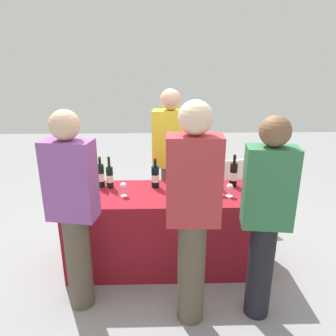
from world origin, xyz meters
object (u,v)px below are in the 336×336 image
menu_board (235,191)px  wine_glass_0 (93,188)px  wine_bottle_0 (101,175)px  wine_bottle_4 (192,175)px  wine_glass_1 (123,186)px  wine_bottle_3 (181,179)px  wine_glass_3 (197,187)px  wine_bottle_1 (110,177)px  guest_0 (73,207)px  server_pouring (170,158)px  guest_2 (266,214)px  guest_1 (193,210)px  wine_glass_5 (230,188)px  wine_glass_2 (171,186)px  wine_glass_4 (221,186)px  wine_bottle_2 (155,177)px  wine_bottle_6 (234,174)px

menu_board → wine_glass_0: bearing=-159.4°
wine_bottle_0 → wine_bottle_4: wine_bottle_4 is taller
wine_glass_1 → menu_board: bearing=36.3°
wine_bottle_3 → wine_glass_3: bearing=-57.4°
wine_bottle_1 → guest_0: 0.74m
wine_bottle_1 → wine_bottle_4: wine_bottle_4 is taller
wine_bottle_3 → wine_bottle_4: (0.12, 0.08, 0.01)m
guest_0 → menu_board: guest_0 is taller
wine_bottle_0 → server_pouring: (0.71, 0.45, 0.03)m
wine_glass_0 → guest_2: guest_2 is taller
guest_1 → guest_2: (0.55, 0.03, -0.06)m
wine_glass_3 → guest_2: bearing=-51.3°
wine_glass_0 → wine_glass_1: (0.27, 0.04, 0.00)m
wine_glass_0 → wine_glass_5: size_ratio=1.10×
wine_bottle_0 → wine_glass_2: wine_bottle_0 is taller
wine_glass_5 → guest_0: (-1.31, -0.47, 0.05)m
wine_glass_4 → guest_1: 0.76m
guest_1 → wine_glass_5: bearing=59.9°
wine_bottle_2 → guest_0: 0.95m
wine_glass_4 → server_pouring: (-0.44, 0.68, 0.06)m
wine_bottle_2 → server_pouring: (0.17, 0.47, 0.04)m
wine_bottle_3 → guest_0: 1.08m
wine_glass_1 → menu_board: wine_glass_1 is taller
wine_bottle_6 → guest_2: (0.05, -0.87, 0.00)m
wine_bottle_6 → wine_glass_5: size_ratio=2.59×
wine_glass_5 → wine_glass_1: bearing=177.9°
wine_glass_1 → server_pouring: bearing=56.2°
wine_glass_0 → server_pouring: size_ratio=0.08×
wine_bottle_0 → wine_bottle_6: wine_bottle_6 is taller
wine_glass_0 → wine_glass_4: bearing=1.9°
wine_glass_0 → wine_glass_2: 0.71m
guest_2 → wine_bottle_6: bearing=101.2°
wine_glass_4 → guest_0: guest_0 is taller
wine_bottle_4 → wine_glass_2: bearing=-134.2°
wine_bottle_2 → wine_bottle_3: wine_bottle_3 is taller
wine_bottle_0 → guest_1: guest_1 is taller
wine_bottle_0 → wine_glass_5: 1.26m
wine_bottle_6 → guest_2: 0.87m
menu_board → wine_glass_5: bearing=-118.7°
server_pouring → menu_board: bearing=-155.9°
guest_1 → guest_2: guest_1 is taller
wine_glass_4 → guest_0: (-1.24, -0.50, 0.04)m
wine_glass_5 → menu_board: wine_glass_5 is taller
wine_bottle_1 → wine_glass_4: size_ratio=2.40×
server_pouring → wine_glass_4: bearing=129.8°
wine_bottle_4 → wine_glass_4: size_ratio=2.53×
wine_glass_2 → wine_bottle_1: bearing=159.2°
wine_glass_5 → wine_bottle_6: bearing=70.8°
wine_bottle_0 → wine_glass_1: bearing=-43.7°
wine_bottle_4 → wine_bottle_0: bearing=177.9°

